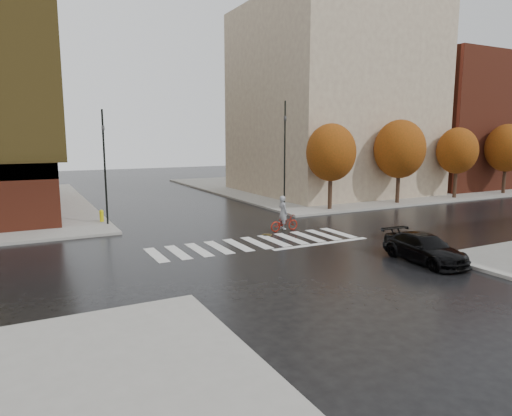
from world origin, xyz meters
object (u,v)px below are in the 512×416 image
at_px(traffic_light_nw, 104,160).
at_px(fire_hydrant, 102,215).
at_px(traffic_light_ne, 285,147).
at_px(cyclist, 284,219).
at_px(sedan, 425,248).

bearing_deg(traffic_light_nw, fire_hydrant, -146.71).
relative_size(traffic_light_ne, fire_hydrant, 10.37).
bearing_deg(traffic_light_nw, cyclist, 76.78).
xyz_separation_m(cyclist, fire_hydrant, (-9.41, 7.50, -0.16)).
distance_m(traffic_light_nw, fire_hydrant, 3.79).
height_order(sedan, cyclist, cyclist).
relative_size(sedan, traffic_light_nw, 0.61).
bearing_deg(traffic_light_nw, sedan, 58.51).
distance_m(cyclist, fire_hydrant, 12.04).
bearing_deg(sedan, fire_hydrant, 129.28).
xyz_separation_m(traffic_light_ne, fire_hydrant, (-13.37, 1.00, -4.31)).
relative_size(cyclist, fire_hydrant, 2.76).
distance_m(sedan, traffic_light_ne, 16.05).
xyz_separation_m(sedan, cyclist, (-2.18, 8.88, 0.10)).
bearing_deg(fire_hydrant, traffic_light_ne, -4.28).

